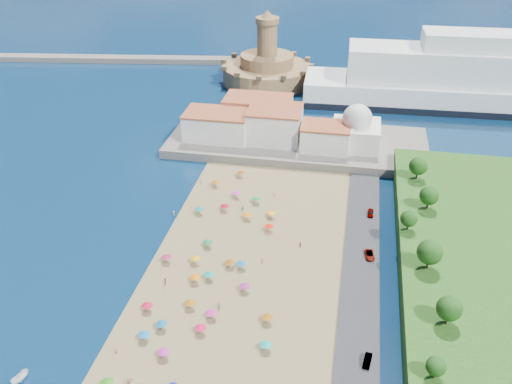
# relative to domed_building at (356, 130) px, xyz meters

# --- Properties ---
(ground) EXTENTS (700.00, 700.00, 0.00)m
(ground) POSITION_rel_domed_building_xyz_m (-30.00, -71.00, -8.97)
(ground) COLOR #071938
(ground) RESTS_ON ground
(terrace) EXTENTS (90.00, 36.00, 3.00)m
(terrace) POSITION_rel_domed_building_xyz_m (-20.00, 2.00, -7.47)
(terrace) COLOR #59544C
(terrace) RESTS_ON ground
(jetty) EXTENTS (18.00, 70.00, 2.40)m
(jetty) POSITION_rel_domed_building_xyz_m (-42.00, 37.00, -7.77)
(jetty) COLOR #59544C
(jetty) RESTS_ON ground
(breakwater) EXTENTS (199.03, 34.77, 2.60)m
(breakwater) POSITION_rel_domed_building_xyz_m (-140.00, 82.00, -7.67)
(breakwater) COLOR #59544C
(breakwater) RESTS_ON ground
(waterfront_buildings) EXTENTS (57.00, 29.00, 11.00)m
(waterfront_buildings) POSITION_rel_domed_building_xyz_m (-33.05, 2.64, -1.10)
(waterfront_buildings) COLOR silver
(waterfront_buildings) RESTS_ON terrace
(domed_building) EXTENTS (16.00, 16.00, 15.00)m
(domed_building) POSITION_rel_domed_building_xyz_m (0.00, 0.00, 0.00)
(domed_building) COLOR silver
(domed_building) RESTS_ON terrace
(fortress) EXTENTS (40.00, 40.00, 32.40)m
(fortress) POSITION_rel_domed_building_xyz_m (-42.00, 67.00, -2.29)
(fortress) COLOR #95714A
(fortress) RESTS_ON ground
(beach_parasols) EXTENTS (32.08, 116.31, 2.20)m
(beach_parasols) POSITION_rel_domed_building_xyz_m (-31.31, -86.78, -6.83)
(beach_parasols) COLOR gray
(beach_parasols) RESTS_ON beach
(beachgoers) EXTENTS (38.44, 97.67, 1.83)m
(beachgoers) POSITION_rel_domed_building_xyz_m (-32.28, -72.73, -7.87)
(beachgoers) COLOR tan
(beachgoers) RESTS_ON beach
(parked_cars) EXTENTS (2.84, 71.71, 1.39)m
(parked_cars) POSITION_rel_domed_building_xyz_m (6.00, -71.74, -7.61)
(parked_cars) COLOR gray
(parked_cars) RESTS_ON promenade
(hillside_trees) EXTENTS (11.94, 110.00, 7.52)m
(hillside_trees) POSITION_rel_domed_building_xyz_m (18.07, -76.25, 1.06)
(hillside_trees) COLOR #382314
(hillside_trees) RESTS_ON hillside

